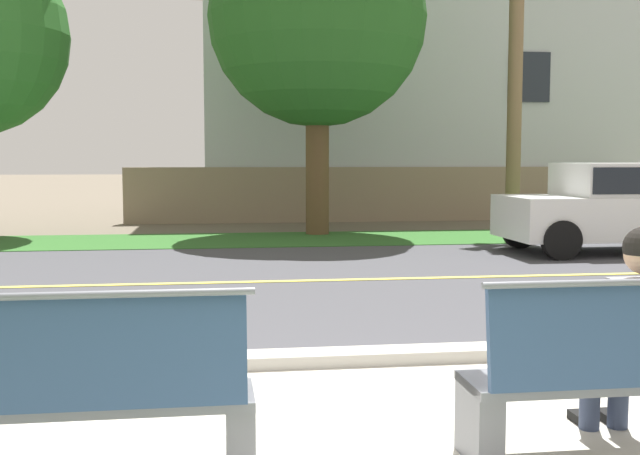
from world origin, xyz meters
The scene contains 11 objects.
ground_plane centered at (0.00, 8.00, 0.00)m, with size 140.00×140.00×0.00m, color #665B4C.
curb_edge centered at (0.00, 2.35, 0.06)m, with size 44.00×0.30×0.11m, color #ADA89E.
street_asphalt centered at (0.00, 6.50, 0.00)m, with size 52.00×8.00×0.01m, color #424247.
road_centre_line centered at (0.00, 6.50, 0.01)m, with size 48.00×0.14×0.01m, color #E0CC4C.
far_verge_grass centered at (0.00, 11.80, 0.01)m, with size 48.00×2.80×0.02m, color #2D6026.
bench_left centered at (-1.55, 0.23, 0.46)m, with size 1.97×0.48×1.01m.
seated_person_grey centered at (1.54, 0.41, 0.68)m, with size 0.52×0.68×1.25m.
car_white_near centered at (6.34, 8.90, 0.85)m, with size 4.30×1.86×1.54m.
shade_tree_left centered at (1.59, 12.66, 4.88)m, with size 4.55×4.55×7.50m.
garden_wall centered at (3.56, 16.04, 0.70)m, with size 13.00×0.36×1.40m, color gray.
house_across_street centered at (4.88, 19.24, 3.75)m, with size 12.59×6.91×7.40m.
Camera 1 is at (-0.75, -3.53, 1.62)m, focal length 43.43 mm.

